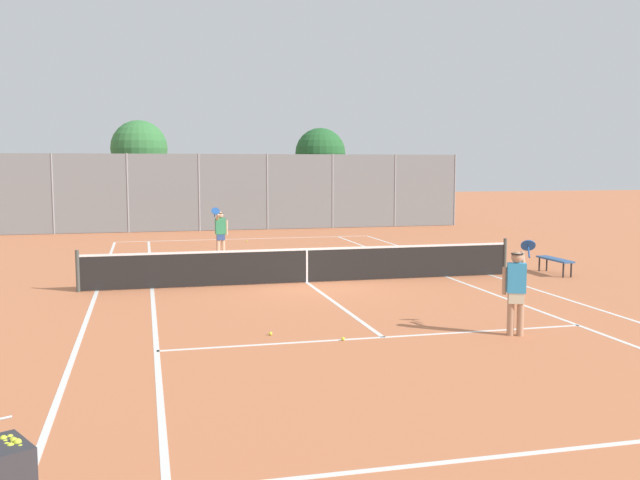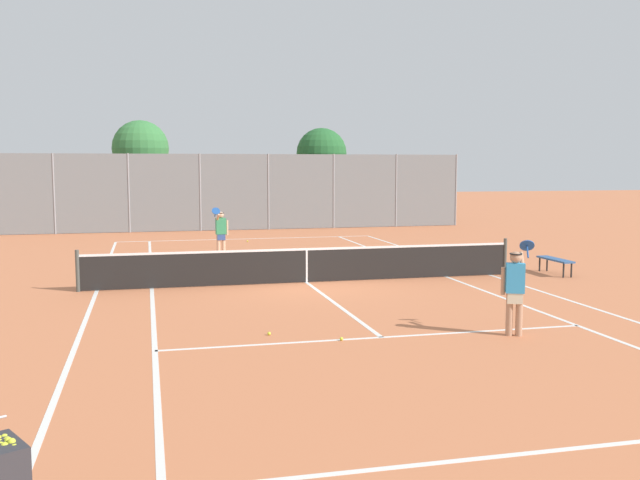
# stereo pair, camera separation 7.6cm
# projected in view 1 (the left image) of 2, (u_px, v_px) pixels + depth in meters

# --- Properties ---
(ground_plane) EXTENTS (120.00, 120.00, 0.00)m
(ground_plane) POSITION_uv_depth(u_px,v_px,m) (307.00, 283.00, 19.48)
(ground_plane) COLOR #C67047
(court_line_markings) EXTENTS (11.10, 23.90, 0.01)m
(court_line_markings) POSITION_uv_depth(u_px,v_px,m) (307.00, 282.00, 19.48)
(court_line_markings) COLOR silver
(court_line_markings) RESTS_ON ground
(tennis_net) EXTENTS (12.00, 0.10, 1.07)m
(tennis_net) POSITION_uv_depth(u_px,v_px,m) (307.00, 264.00, 19.42)
(tennis_net) COLOR #474C47
(tennis_net) RESTS_ON ground
(ball_cart) EXTENTS (0.70, 0.77, 0.96)m
(ball_cart) POSITION_uv_depth(u_px,v_px,m) (1.00, 480.00, 6.07)
(ball_cart) COLOR #2D2D33
(ball_cart) RESTS_ON ground
(player_near_side) EXTENTS (0.85, 0.68, 1.77)m
(player_near_side) POSITION_uv_depth(u_px,v_px,m) (516.00, 287.00, 13.37)
(player_near_side) COLOR tan
(player_near_side) RESTS_ON ground
(player_far_left) EXTENTS (0.62, 0.77, 1.77)m
(player_far_left) POSITION_uv_depth(u_px,v_px,m) (220.00, 231.00, 24.57)
(player_far_left) COLOR #D8A884
(player_far_left) RESTS_ON ground
(loose_tennis_ball_0) EXTENTS (0.07, 0.07, 0.07)m
(loose_tennis_ball_0) POSITION_uv_depth(u_px,v_px,m) (412.00, 256.00, 24.91)
(loose_tennis_ball_0) COLOR #D1DB33
(loose_tennis_ball_0) RESTS_ON ground
(loose_tennis_ball_1) EXTENTS (0.07, 0.07, 0.07)m
(loose_tennis_ball_1) POSITION_uv_depth(u_px,v_px,m) (422.00, 268.00, 21.99)
(loose_tennis_ball_1) COLOR #D1DB33
(loose_tennis_ball_1) RESTS_ON ground
(loose_tennis_ball_2) EXTENTS (0.07, 0.07, 0.07)m
(loose_tennis_ball_2) POSITION_uv_depth(u_px,v_px,m) (247.00, 241.00, 29.73)
(loose_tennis_ball_2) COLOR #D1DB33
(loose_tennis_ball_2) RESTS_ON ground
(loose_tennis_ball_3) EXTENTS (0.07, 0.07, 0.07)m
(loose_tennis_ball_3) POSITION_uv_depth(u_px,v_px,m) (271.00, 334.00, 13.46)
(loose_tennis_ball_3) COLOR #D1DB33
(loose_tennis_ball_3) RESTS_ON ground
(loose_tennis_ball_4) EXTENTS (0.07, 0.07, 0.07)m
(loose_tennis_ball_4) POSITION_uv_depth(u_px,v_px,m) (343.00, 339.00, 13.05)
(loose_tennis_ball_4) COLOR #D1DB33
(loose_tennis_ball_4) RESTS_ON ground
(courtside_bench) EXTENTS (0.36, 1.50, 0.47)m
(courtside_bench) POSITION_uv_depth(u_px,v_px,m) (555.00, 260.00, 20.95)
(courtside_bench) COLOR #33598C
(courtside_bench) RESTS_ON ground
(back_fence) EXTENTS (23.50, 0.08, 3.75)m
(back_fence) POSITION_uv_depth(u_px,v_px,m) (234.00, 192.00, 34.86)
(back_fence) COLOR gray
(back_fence) RESTS_ON ground
(tree_behind_left) EXTENTS (2.92, 2.92, 5.53)m
(tree_behind_left) POSITION_uv_depth(u_px,v_px,m) (140.00, 150.00, 37.18)
(tree_behind_left) COLOR brown
(tree_behind_left) RESTS_ON ground
(tree_behind_right) EXTENTS (2.72, 2.72, 5.19)m
(tree_behind_right) POSITION_uv_depth(u_px,v_px,m) (322.00, 155.00, 38.56)
(tree_behind_right) COLOR brown
(tree_behind_right) RESTS_ON ground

